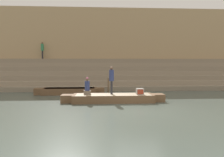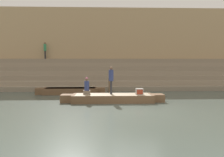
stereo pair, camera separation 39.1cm
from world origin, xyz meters
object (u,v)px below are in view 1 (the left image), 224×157
(person_standing, at_px, (112,78))
(tv_set, at_px, (140,91))
(moored_boat_shore, at_px, (70,91))
(person_on_steps, at_px, (42,49))
(mooring_post, at_px, (108,86))
(rowboat_main, at_px, (113,98))
(person_rowing, at_px, (87,87))

(person_standing, relative_size, tv_set, 3.85)
(moored_boat_shore, bearing_deg, person_on_steps, 115.84)
(moored_boat_shore, bearing_deg, tv_set, -40.84)
(moored_boat_shore, bearing_deg, mooring_post, 6.92)
(rowboat_main, distance_m, person_standing, 1.23)
(person_rowing, relative_size, tv_set, 2.42)
(rowboat_main, xyz_separation_m, moored_boat_shore, (-3.12, 3.48, 0.01))
(person_rowing, distance_m, moored_boat_shore, 3.80)
(moored_boat_shore, bearing_deg, person_rowing, -69.62)
(person_standing, height_order, person_rowing, person_standing)
(person_rowing, bearing_deg, person_standing, 13.93)
(rowboat_main, bearing_deg, moored_boat_shore, 133.22)
(rowboat_main, height_order, person_rowing, person_rowing)
(mooring_post, distance_m, person_on_steps, 9.48)
(mooring_post, bearing_deg, person_standing, -89.56)
(moored_boat_shore, height_order, mooring_post, mooring_post)
(rowboat_main, xyz_separation_m, person_standing, (-0.09, 0.14, 1.21))
(person_standing, height_order, moored_boat_shore, person_standing)
(tv_set, height_order, moored_boat_shore, tv_set)
(person_rowing, distance_m, person_on_steps, 11.55)
(person_rowing, height_order, person_on_steps, person_on_steps)
(tv_set, xyz_separation_m, mooring_post, (-1.76, 4.18, -0.05))
(person_rowing, xyz_separation_m, mooring_post, (1.48, 3.98, -0.31))
(person_standing, xyz_separation_m, person_on_steps, (-6.67, 9.81, 2.43))
(person_on_steps, bearing_deg, tv_set, -145.46)
(rowboat_main, bearing_deg, tv_set, -3.97)
(rowboat_main, bearing_deg, person_rowing, 179.56)
(tv_set, xyz_separation_m, moored_boat_shore, (-4.76, 3.63, -0.39))
(tv_set, height_order, mooring_post, mooring_post)
(rowboat_main, xyz_separation_m, tv_set, (1.64, -0.15, 0.40))
(tv_set, bearing_deg, person_rowing, 169.41)
(moored_boat_shore, relative_size, mooring_post, 4.41)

